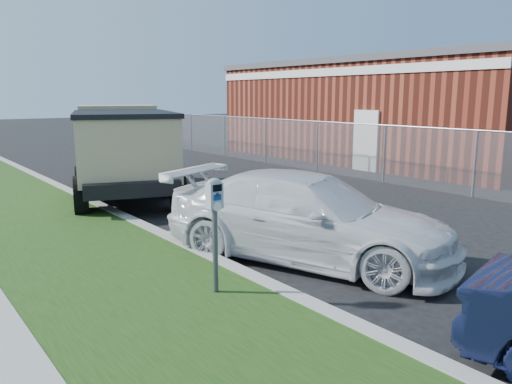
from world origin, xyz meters
TOP-DOWN VIEW (x-y plane):
  - ground at (0.00, 0.00)m, footprint 120.00×120.00m
  - chainlink_fence at (6.00, 7.00)m, footprint 0.06×30.06m
  - brick_building at (12.00, 8.00)m, footprint 9.20×14.20m
  - parking_meter at (-3.34, -0.66)m, footprint 0.21×0.15m
  - white_wagon at (-1.19, -0.01)m, footprint 3.75×5.32m
  - dump_truck at (-1.33, 7.13)m, footprint 4.14×6.54m

SIDE VIEW (x-z plane):
  - ground at x=0.00m, z-range 0.00..0.00m
  - white_wagon at x=-1.19m, z-range 0.00..1.43m
  - parking_meter at x=-3.34m, z-range 0.48..2.00m
  - chainlink_fence at x=6.00m, z-range -13.74..16.26m
  - dump_truck at x=-1.33m, z-range 0.15..2.56m
  - brick_building at x=12.00m, z-range 0.04..4.21m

